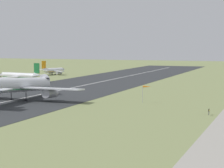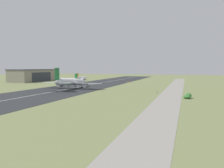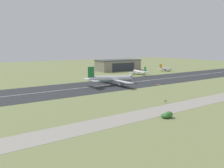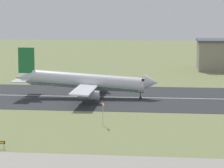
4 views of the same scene
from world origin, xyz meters
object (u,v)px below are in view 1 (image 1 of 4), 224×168
Objects in this scene: airplane_landing at (17,86)px; airplane_parked_centre at (19,76)px; runway_sign at (209,111)px; airplane_parked_west at (53,70)px; windsock_pole at (147,87)px.

airplane_landing is 71.64m from airplane_parked_centre.
airplane_landing is at bearing 83.87° from runway_sign.
airplane_landing reaches higher than airplane_parked_centre.
airplane_parked_centre reaches higher than runway_sign.
airplane_landing reaches higher than airplane_parked_west.
airplane_parked_centre is 120.91m from runway_sign.
windsock_pole is 27.95m from runway_sign.
runway_sign is (-117.30, -109.49, -1.54)m from airplane_parked_west.
airplane_parked_west is at bearing 41.17° from windsock_pole.
airplane_parked_centre is at bearing 32.63° from airplane_landing.
airplane_parked_centre reaches higher than windsock_pole.
airplane_parked_west is 0.71× the size of airplane_parked_centre.
windsock_pole is at bearing 51.98° from runway_sign.
airplane_landing is 62.51m from runway_sign.
airplane_landing is at bearing -156.79° from airplane_parked_west.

